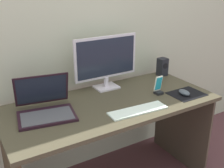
# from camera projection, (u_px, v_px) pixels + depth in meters

# --- Properties ---
(wall_back) EXTENTS (6.00, 0.04, 2.50)m
(wall_back) POSITION_uv_depth(u_px,v_px,m) (82.00, 20.00, 2.05)
(wall_back) COLOR beige
(wall_back) RESTS_ON ground_plane
(desk) EXTENTS (1.49, 0.67, 0.74)m
(desk) POSITION_uv_depth(u_px,v_px,m) (111.00, 121.00, 1.96)
(desk) COLOR #433D2B
(desk) RESTS_ON ground_plane
(monitor) EXTENTS (0.52, 0.14, 0.41)m
(monitor) POSITION_uv_depth(u_px,v_px,m) (106.00, 60.00, 2.07)
(monitor) COLOR silver
(monitor) RESTS_ON desk
(speaker_right) EXTENTS (0.08, 0.08, 0.15)m
(speaker_right) POSITION_uv_depth(u_px,v_px,m) (162.00, 67.00, 2.40)
(speaker_right) COLOR black
(speaker_right) RESTS_ON desk
(laptop) EXTENTS (0.40, 0.38, 0.24)m
(laptop) POSITION_uv_depth(u_px,v_px,m) (45.00, 107.00, 1.73)
(laptop) COLOR black
(laptop) RESTS_ON desk
(keyboard_external) EXTENTS (0.41, 0.14, 0.01)m
(keyboard_external) POSITION_uv_depth(u_px,v_px,m) (138.00, 110.00, 1.78)
(keyboard_external) COLOR white
(keyboard_external) RESTS_ON desk
(mousepad) EXTENTS (0.25, 0.20, 0.00)m
(mousepad) POSITION_uv_depth(u_px,v_px,m) (187.00, 94.00, 2.04)
(mousepad) COLOR black
(mousepad) RESTS_ON desk
(mouse) EXTENTS (0.06, 0.10, 0.04)m
(mouse) POSITION_uv_depth(u_px,v_px,m) (184.00, 92.00, 2.02)
(mouse) COLOR #464F59
(mouse) RESTS_ON mousepad
(phone_in_dock) EXTENTS (0.06, 0.05, 0.14)m
(phone_in_dock) POSITION_uv_depth(u_px,v_px,m) (158.00, 88.00, 2.03)
(phone_in_dock) COLOR black
(phone_in_dock) RESTS_ON desk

